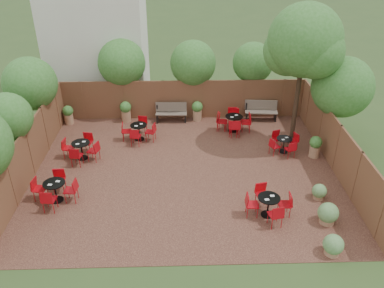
{
  "coord_description": "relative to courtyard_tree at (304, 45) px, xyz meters",
  "views": [
    {
      "loc": [
        -0.14,
        -13.48,
        8.94
      ],
      "look_at": [
        0.29,
        0.5,
        1.0
      ],
      "focal_mm": 37.56,
      "sensor_mm": 36.0,
      "label": 1
    }
  ],
  "objects": [
    {
      "name": "fence_back",
      "position": [
        -4.85,
        2.69,
        -3.46
      ],
      "size": [
        12.0,
        0.08,
        2.0
      ],
      "primitive_type": "cube",
      "color": "brown",
      "rests_on": "ground"
    },
    {
      "name": "park_bench_left",
      "position": [
        -5.46,
        2.31,
        -3.95
      ],
      "size": [
        1.55,
        0.53,
        0.95
      ],
      "rotation": [
        0.0,
        0.0,
        -0.03
      ],
      "color": "brown",
      "rests_on": "courtyard_paving"
    },
    {
      "name": "fence_right",
      "position": [
        1.15,
        -2.31,
        -3.46
      ],
      "size": [
        0.08,
        10.0,
        2.0
      ],
      "primitive_type": "cube",
      "color": "brown",
      "rests_on": "ground"
    },
    {
      "name": "park_bench_right",
      "position": [
        -0.98,
        2.32,
        -3.93
      ],
      "size": [
        1.64,
        0.66,
        0.99
      ],
      "rotation": [
        0.0,
        0.0,
        -0.09
      ],
      "color": "brown",
      "rests_on": "courtyard_paving"
    },
    {
      "name": "low_shrubs",
      "position": [
        -0.24,
        -5.75,
        -4.11
      ],
      "size": [
        1.01,
        3.33,
        0.74
      ],
      "color": "#9A6E4D",
      "rests_on": "courtyard_paving"
    },
    {
      "name": "courtyard_tree",
      "position": [
        0.0,
        0.0,
        0.0
      ],
      "size": [
        3.04,
        2.99,
        6.12
      ],
      "rotation": [
        0.0,
        0.0,
        -0.13
      ],
      "color": "black",
      "rests_on": "courtyard_paving"
    },
    {
      "name": "ground",
      "position": [
        -4.85,
        -2.31,
        -4.46
      ],
      "size": [
        80.0,
        80.0,
        0.0
      ],
      "primitive_type": "plane",
      "color": "#354F23",
      "rests_on": "ground"
    },
    {
      "name": "fence_left",
      "position": [
        -10.85,
        -2.31,
        -3.46
      ],
      "size": [
        0.08,
        10.0,
        2.0
      ],
      "primitive_type": "cube",
      "color": "brown",
      "rests_on": "ground"
    },
    {
      "name": "courtyard_paving",
      "position": [
        -4.85,
        -2.31,
        -4.45
      ],
      "size": [
        12.0,
        10.0,
        0.02
      ],
      "primitive_type": "cube",
      "color": "#311A14",
      "rests_on": "ground"
    },
    {
      "name": "overhang_foliage",
      "position": [
        -6.33,
        0.2,
        -1.75
      ],
      "size": [
        15.87,
        10.65,
        2.58
      ],
      "color": "#306A22",
      "rests_on": "ground"
    },
    {
      "name": "planters",
      "position": [
        -5.49,
        1.48,
        -3.91
      ],
      "size": [
        11.67,
        4.24,
        1.03
      ],
      "color": "#9A6E4D",
      "rests_on": "courtyard_paving"
    },
    {
      "name": "bistro_tables",
      "position": [
        -4.95,
        -1.21,
        -4.0
      ],
      "size": [
        10.42,
        7.83,
        0.9
      ],
      "color": "black",
      "rests_on": "courtyard_paving"
    },
    {
      "name": "neighbour_building",
      "position": [
        -9.35,
        5.69,
        -0.46
      ],
      "size": [
        5.0,
        4.0,
        8.0
      ],
      "primitive_type": "cube",
      "color": "silver",
      "rests_on": "ground"
    }
  ]
}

